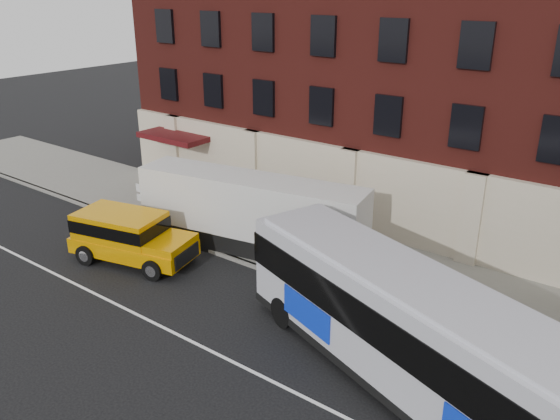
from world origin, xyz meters
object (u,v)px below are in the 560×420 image
Objects in this scene: city_bus at (422,336)px; yellow_suv at (128,234)px; shipping_container at (251,215)px; sign_pole at (141,199)px.

city_bus reaches higher than yellow_suv.
yellow_suv is at bearing 177.32° from city_bus.
sign_pole is at bearing -170.31° from shipping_container.
city_bus is at bearing -24.28° from shipping_container.
sign_pole is at bearing 167.82° from city_bus.
sign_pole is 3.82m from yellow_suv.
yellow_suv is at bearing -133.05° from shipping_container.
city_bus is 11.15m from shipping_container.
shipping_container reaches higher than yellow_suv.
city_bus is 2.36× the size of yellow_suv.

